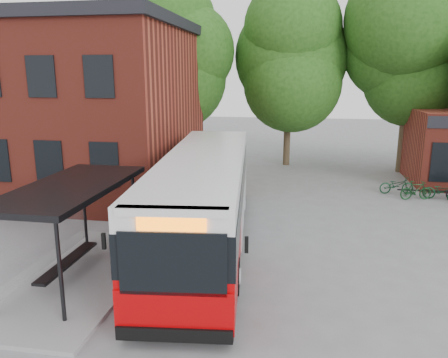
% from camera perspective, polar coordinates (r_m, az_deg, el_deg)
% --- Properties ---
extents(ground, '(100.00, 100.00, 0.00)m').
position_cam_1_polar(ground, '(13.45, 1.24, -12.42)').
color(ground, slate).
extents(station_building, '(18.40, 10.40, 8.50)m').
position_cam_1_polar(station_building, '(25.71, -25.62, 8.55)').
color(station_building, maroon).
rests_on(station_building, ground).
extents(bus_shelter, '(3.60, 7.00, 2.90)m').
position_cam_1_polar(bus_shelter, '(13.39, -18.95, -6.57)').
color(bus_shelter, black).
rests_on(bus_shelter, ground).
extents(tree_0, '(7.92, 7.92, 11.00)m').
position_cam_1_polar(tree_0, '(29.03, -5.88, 12.67)').
color(tree_0, '#1E4813').
rests_on(tree_0, ground).
extents(tree_1, '(7.92, 7.92, 10.40)m').
position_cam_1_polar(tree_1, '(28.99, 8.45, 12.00)').
color(tree_1, '#1E4813').
rests_on(tree_1, ground).
extents(tree_2, '(7.92, 7.92, 11.00)m').
position_cam_1_polar(tree_2, '(28.65, 22.84, 11.70)').
color(tree_2, '#1E4813').
rests_on(tree_2, ground).
extents(city_bus, '(4.03, 12.92, 3.23)m').
position_cam_1_polar(city_bus, '(15.28, -2.47, -2.72)').
color(city_bus, '#AF0205').
rests_on(city_bus, ground).
extents(bicycle_0, '(1.77, 0.87, 0.89)m').
position_cam_1_polar(bicycle_0, '(23.69, 21.60, -0.73)').
color(bicycle_0, '#123B21').
rests_on(bicycle_0, ground).
extents(bicycle_1, '(1.60, 0.78, 0.93)m').
position_cam_1_polar(bicycle_1, '(22.90, 23.78, -1.36)').
color(bicycle_1, '#113418').
rests_on(bicycle_1, ground).
extents(bicycle_2, '(1.80, 0.94, 0.90)m').
position_cam_1_polar(bicycle_2, '(23.41, 26.59, -1.38)').
color(bicycle_2, '#0F361E').
rests_on(bicycle_2, ground).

